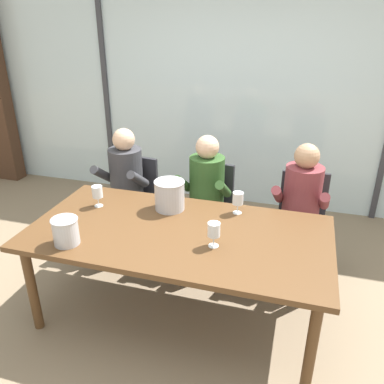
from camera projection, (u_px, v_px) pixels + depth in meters
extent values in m
plane|color=#847056|center=(210.00, 247.00, 3.98)|extent=(14.00, 14.00, 0.00)
cube|color=silver|center=(237.00, 97.00, 4.48)|extent=(7.35, 0.03, 2.60)
cube|color=#38383D|center=(106.00, 90.00, 4.89)|extent=(0.06, 0.06, 2.60)
cube|color=#477A38|center=(271.00, 71.00, 7.96)|extent=(13.35, 2.40, 2.19)
cube|color=brown|center=(178.00, 233.00, 2.81)|extent=(2.15, 1.08, 0.04)
cylinder|color=brown|center=(32.00, 288.00, 2.83)|extent=(0.07, 0.07, 0.71)
cylinder|color=brown|center=(311.00, 347.00, 2.33)|extent=(0.07, 0.07, 0.71)
cylinder|color=brown|center=(93.00, 229.00, 3.60)|extent=(0.07, 0.07, 0.71)
cylinder|color=brown|center=(313.00, 264.00, 3.10)|extent=(0.07, 0.07, 0.71)
cube|color=#232328|center=(130.00, 204.00, 3.87)|extent=(0.49, 0.49, 0.03)
cube|color=#232328|center=(139.00, 176.00, 3.94)|extent=(0.42, 0.09, 0.42)
cylinder|color=#232328|center=(105.00, 230.00, 3.87)|extent=(0.04, 0.04, 0.44)
cylinder|color=#232328|center=(138.00, 238.00, 3.73)|extent=(0.04, 0.04, 0.44)
cylinder|color=#232328|center=(125.00, 213.00, 4.19)|extent=(0.04, 0.04, 0.44)
cylinder|color=#232328|center=(157.00, 220.00, 4.05)|extent=(0.04, 0.04, 0.44)
cube|color=#232328|center=(205.00, 212.00, 3.71)|extent=(0.49, 0.49, 0.03)
cube|color=#232328|center=(213.00, 183.00, 3.79)|extent=(0.42, 0.09, 0.42)
cylinder|color=#232328|center=(179.00, 238.00, 3.72)|extent=(0.04, 0.04, 0.44)
cylinder|color=#232328|center=(216.00, 247.00, 3.58)|extent=(0.04, 0.04, 0.44)
cylinder|color=#232328|center=(194.00, 221.00, 4.03)|extent=(0.04, 0.04, 0.44)
cylinder|color=#232328|center=(229.00, 228.00, 3.90)|extent=(0.04, 0.04, 0.44)
cube|color=#232328|center=(302.00, 225.00, 3.48)|extent=(0.47, 0.47, 0.03)
cube|color=#232328|center=(304.00, 194.00, 3.56)|extent=(0.42, 0.06, 0.42)
cylinder|color=#232328|center=(277.00, 256.00, 3.44)|extent=(0.04, 0.04, 0.44)
cylinder|color=#232328|center=(322.00, 262.00, 3.37)|extent=(0.04, 0.04, 0.44)
cylinder|color=#232328|center=(278.00, 235.00, 3.78)|extent=(0.04, 0.04, 0.44)
cylinder|color=#232328|center=(319.00, 239.00, 3.70)|extent=(0.04, 0.04, 0.44)
cylinder|color=#38383D|center=(126.00, 175.00, 3.79)|extent=(0.34, 0.34, 0.52)
sphere|color=#DBAD89|center=(124.00, 139.00, 3.65)|extent=(0.21, 0.21, 0.21)
cube|color=#47423D|center=(110.00, 206.00, 3.76)|extent=(0.15, 0.41, 0.13)
cube|color=#47423D|center=(127.00, 209.00, 3.70)|extent=(0.15, 0.41, 0.13)
cylinder|color=#47423D|center=(101.00, 239.00, 3.69)|extent=(0.10, 0.10, 0.46)
cylinder|color=#47423D|center=(118.00, 242.00, 3.64)|extent=(0.10, 0.10, 0.46)
cylinder|color=#38383D|center=(102.00, 174.00, 3.74)|extent=(0.10, 0.33, 0.26)
cylinder|color=#38383D|center=(138.00, 179.00, 3.62)|extent=(0.10, 0.33, 0.26)
cylinder|color=#2D5123|center=(207.00, 184.00, 3.59)|extent=(0.34, 0.34, 0.52)
sphere|color=#DBAD89|center=(207.00, 147.00, 3.44)|extent=(0.21, 0.21, 0.21)
cube|color=#47423D|center=(190.00, 217.00, 3.55)|extent=(0.15, 0.41, 0.13)
cube|color=#47423D|center=(209.00, 220.00, 3.50)|extent=(0.15, 0.41, 0.13)
cylinder|color=#47423D|center=(183.00, 252.00, 3.48)|extent=(0.10, 0.10, 0.46)
cylinder|color=#47423D|center=(202.00, 256.00, 3.43)|extent=(0.10, 0.10, 0.46)
cylinder|color=#2D5123|center=(183.00, 184.00, 3.53)|extent=(0.10, 0.33, 0.26)
cylinder|color=#2D5123|center=(223.00, 189.00, 3.42)|extent=(0.10, 0.33, 0.26)
cylinder|color=brown|center=(302.00, 195.00, 3.37)|extent=(0.34, 0.34, 0.52)
sphere|color=tan|center=(307.00, 156.00, 3.22)|extent=(0.21, 0.21, 0.21)
cube|color=#47423D|center=(285.00, 230.00, 3.34)|extent=(0.16, 0.41, 0.13)
cube|color=#47423D|center=(307.00, 234.00, 3.28)|extent=(0.16, 0.41, 0.13)
cylinder|color=#47423D|center=(278.00, 268.00, 3.27)|extent=(0.10, 0.10, 0.46)
cylinder|color=#47423D|center=(300.00, 272.00, 3.21)|extent=(0.10, 0.10, 0.46)
cylinder|color=brown|center=(278.00, 194.00, 3.32)|extent=(0.10, 0.33, 0.26)
cylinder|color=brown|center=(324.00, 201.00, 3.20)|extent=(0.10, 0.33, 0.26)
cylinder|color=#B7B7BC|center=(170.00, 195.00, 3.07)|extent=(0.24, 0.24, 0.23)
torus|color=silver|center=(169.00, 182.00, 3.02)|extent=(0.24, 0.24, 0.01)
cylinder|color=#B7B7BC|center=(66.00, 232.00, 2.61)|extent=(0.17, 0.17, 0.18)
torus|color=silver|center=(64.00, 220.00, 2.57)|extent=(0.18, 0.18, 0.01)
cylinder|color=silver|center=(213.00, 246.00, 2.61)|extent=(0.07, 0.07, 0.00)
cylinder|color=silver|center=(214.00, 241.00, 2.60)|extent=(0.01, 0.01, 0.07)
cylinder|color=silver|center=(214.00, 229.00, 2.56)|extent=(0.08, 0.08, 0.09)
cylinder|color=maroon|center=(214.00, 233.00, 2.57)|extent=(0.07, 0.07, 0.04)
cylinder|color=silver|center=(237.00, 213.00, 3.05)|extent=(0.07, 0.07, 0.00)
cylinder|color=silver|center=(237.00, 208.00, 3.03)|extent=(0.01, 0.01, 0.07)
cylinder|color=silver|center=(238.00, 198.00, 2.99)|extent=(0.08, 0.08, 0.09)
cylinder|color=#560C1E|center=(238.00, 201.00, 3.01)|extent=(0.07, 0.07, 0.04)
cylinder|color=silver|center=(99.00, 206.00, 3.16)|extent=(0.07, 0.07, 0.00)
cylinder|color=silver|center=(98.00, 201.00, 3.14)|extent=(0.01, 0.01, 0.07)
cylinder|color=silver|center=(97.00, 192.00, 3.10)|extent=(0.08, 0.08, 0.09)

